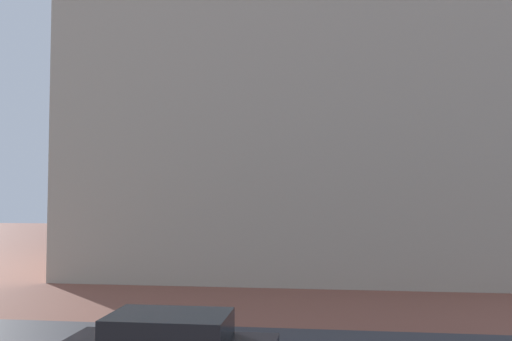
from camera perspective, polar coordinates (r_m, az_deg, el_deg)
The scene contains 1 object.
landmark_building at distance 31.14m, azimuth 3.52°, elevation 11.09°, with size 22.42×15.27×39.12m.
Camera 1 is at (1.85, -2.61, 4.03)m, focal length 36.45 mm.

